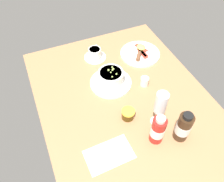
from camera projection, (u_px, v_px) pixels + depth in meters
ground_plane at (124, 101)px, 118.73cm from camera, size 110.00×84.00×3.00cm
porridge_bowl at (111, 78)px, 121.72cm from camera, size 22.12×22.12×9.09cm
cutlery_setting at (110, 154)px, 97.78cm from camera, size 12.90×20.33×0.90cm
coffee_cup at (95, 54)px, 136.52cm from camera, size 12.89×12.89×6.26cm
creamer_jug at (144, 81)px, 122.19cm from camera, size 5.03×4.37×5.54cm
wine_glass at (161, 104)px, 98.84cm from camera, size 5.66×5.66×19.53cm
jam_jar at (128, 114)px, 108.48cm from camera, size 6.25×6.25×4.94cm
sauce_bottle_brown at (183, 127)px, 97.98cm from camera, size 6.38×6.38×16.43cm
sauce_bottle_red at (158, 130)px, 97.32cm from camera, size 6.12×6.12×16.12cm
breakfast_plate at (140, 53)px, 139.62cm from camera, size 23.57×23.57×3.70cm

